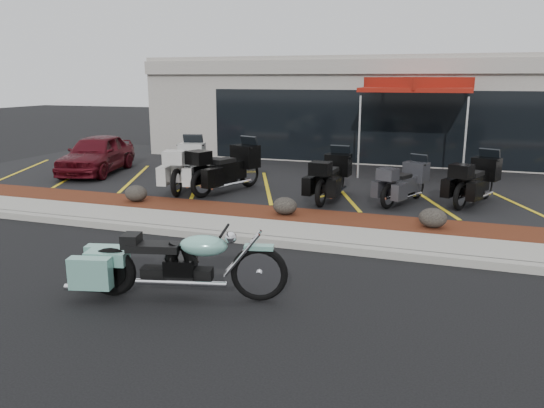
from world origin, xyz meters
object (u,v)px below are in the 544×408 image
(touring_white, at_px, (194,159))
(traffic_cone, at_px, (342,167))
(hero_cruiser, at_px, (259,266))
(popup_canopy, at_px, (417,86))
(parked_car, at_px, (97,154))

(touring_white, xyz_separation_m, traffic_cone, (3.85, 2.99, -0.48))
(hero_cruiser, relative_size, popup_canopy, 0.84)
(parked_car, relative_size, popup_canopy, 0.99)
(touring_white, height_order, popup_canopy, popup_canopy)
(parked_car, xyz_separation_m, popup_canopy, (9.83, 3.45, 2.17))
(hero_cruiser, bearing_deg, popup_canopy, 69.92)
(traffic_cone, height_order, popup_canopy, popup_canopy)
(touring_white, xyz_separation_m, parked_car, (-3.85, 0.61, -0.10))
(hero_cruiser, height_order, touring_white, touring_white)
(traffic_cone, bearing_deg, popup_canopy, 26.58)
(popup_canopy, bearing_deg, hero_cruiser, -105.20)
(hero_cruiser, xyz_separation_m, parked_car, (-8.50, 7.68, 0.23))
(touring_white, bearing_deg, parked_car, 68.47)
(hero_cruiser, distance_m, touring_white, 8.47)
(hero_cruiser, relative_size, parked_car, 0.85)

